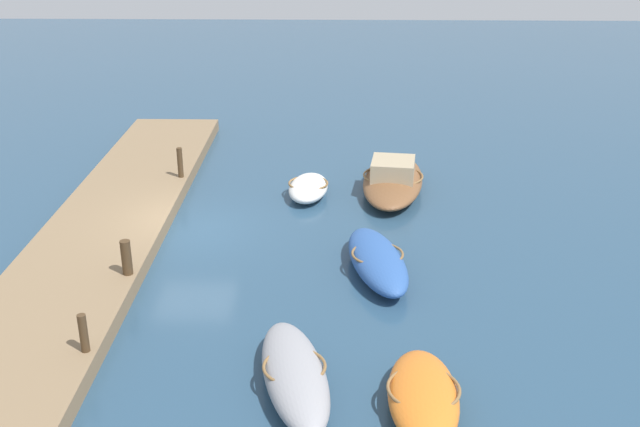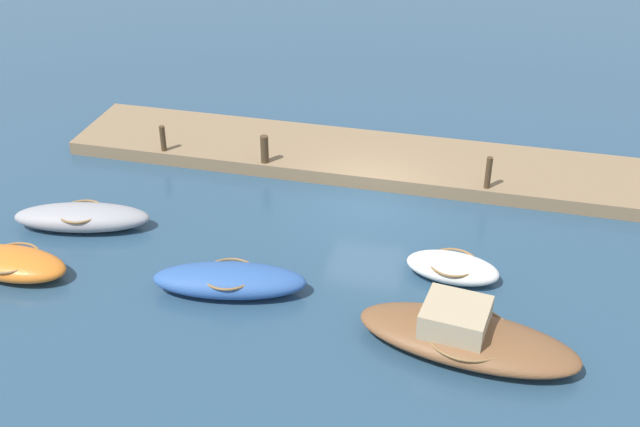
{
  "view_description": "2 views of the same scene",
  "coord_description": "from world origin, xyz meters",
  "px_view_note": "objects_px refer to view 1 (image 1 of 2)",
  "views": [
    {
      "loc": [
        21.54,
        4.5,
        9.81
      ],
      "look_at": [
        1.24,
        4.05,
        1.17
      ],
      "focal_mm": 42.86,
      "sensor_mm": 36.0,
      "label": 1
    },
    {
      "loc": [
        -3.75,
        21.66,
        12.77
      ],
      "look_at": [
        0.88,
        2.92,
        1.12
      ],
      "focal_mm": 44.49,
      "sensor_mm": 36.0,
      "label": 2
    }
  ],
  "objects_px": {
    "motorboat_brown": "(393,179)",
    "mooring_post_mid_west": "(126,257)",
    "rowboat_grey": "(295,374)",
    "dinghy_white": "(308,188)",
    "rowboat_orange": "(423,396)",
    "rowboat_blue": "(377,260)",
    "mooring_post_mid_east": "(84,333)",
    "mooring_post_west": "(180,163)"
  },
  "relations": [
    {
      "from": "rowboat_blue",
      "to": "rowboat_orange",
      "type": "distance_m",
      "value": 6.09
    },
    {
      "from": "motorboat_brown",
      "to": "rowboat_blue",
      "type": "xyz_separation_m",
      "value": [
        6.28,
        -0.84,
        -0.06
      ]
    },
    {
      "from": "motorboat_brown",
      "to": "rowboat_blue",
      "type": "distance_m",
      "value": 6.34
    },
    {
      "from": "rowboat_blue",
      "to": "rowboat_orange",
      "type": "relative_size",
      "value": 1.33
    },
    {
      "from": "mooring_post_west",
      "to": "mooring_post_mid_west",
      "type": "distance_m",
      "value": 7.37
    },
    {
      "from": "mooring_post_mid_west",
      "to": "dinghy_white",
      "type": "bearing_deg",
      "value": 146.26
    },
    {
      "from": "rowboat_blue",
      "to": "mooring_post_mid_west",
      "type": "xyz_separation_m",
      "value": [
        1.07,
        -6.62,
        0.55
      ]
    },
    {
      "from": "mooring_post_mid_east",
      "to": "mooring_post_west",
      "type": "bearing_deg",
      "value": 180.0
    },
    {
      "from": "mooring_post_mid_west",
      "to": "motorboat_brown",
      "type": "bearing_deg",
      "value": 134.57
    },
    {
      "from": "dinghy_white",
      "to": "mooring_post_mid_west",
      "type": "distance_m",
      "value": 8.15
    },
    {
      "from": "rowboat_orange",
      "to": "mooring_post_mid_east",
      "type": "relative_size",
      "value": 3.54
    },
    {
      "from": "rowboat_orange",
      "to": "mooring_post_west",
      "type": "xyz_separation_m",
      "value": [
        -12.36,
        -7.27,
        0.63
      ]
    },
    {
      "from": "rowboat_orange",
      "to": "mooring_post_mid_west",
      "type": "relative_size",
      "value": 3.37
    },
    {
      "from": "motorboat_brown",
      "to": "rowboat_blue",
      "type": "height_order",
      "value": "motorboat_brown"
    },
    {
      "from": "rowboat_orange",
      "to": "rowboat_grey",
      "type": "bearing_deg",
      "value": -102.41
    },
    {
      "from": "rowboat_grey",
      "to": "mooring_post_west",
      "type": "relative_size",
      "value": 3.98
    },
    {
      "from": "mooring_post_west",
      "to": "mooring_post_mid_east",
      "type": "xyz_separation_m",
      "value": [
        11.03,
        0.0,
        -0.08
      ]
    },
    {
      "from": "rowboat_grey",
      "to": "mooring_post_west",
      "type": "bearing_deg",
      "value": -170.9
    },
    {
      "from": "dinghy_white",
      "to": "mooring_post_mid_east",
      "type": "height_order",
      "value": "mooring_post_mid_east"
    },
    {
      "from": "rowboat_orange",
      "to": "mooring_post_mid_west",
      "type": "bearing_deg",
      "value": -122.77
    },
    {
      "from": "rowboat_grey",
      "to": "mooring_post_mid_west",
      "type": "bearing_deg",
      "value": -145.53
    },
    {
      "from": "mooring_post_mid_east",
      "to": "rowboat_orange",
      "type": "bearing_deg",
      "value": 79.67
    },
    {
      "from": "dinghy_white",
      "to": "rowboat_orange",
      "type": "distance_m",
      "value": 12.06
    },
    {
      "from": "motorboat_brown",
      "to": "dinghy_white",
      "type": "bearing_deg",
      "value": -71.32
    },
    {
      "from": "mooring_post_west",
      "to": "mooring_post_mid_west",
      "type": "bearing_deg",
      "value": 0.0
    },
    {
      "from": "mooring_post_mid_east",
      "to": "dinghy_white",
      "type": "bearing_deg",
      "value": 156.57
    },
    {
      "from": "rowboat_grey",
      "to": "mooring_post_mid_east",
      "type": "height_order",
      "value": "mooring_post_mid_east"
    },
    {
      "from": "motorboat_brown",
      "to": "mooring_post_west",
      "type": "height_order",
      "value": "mooring_post_west"
    },
    {
      "from": "motorboat_brown",
      "to": "dinghy_white",
      "type": "xyz_separation_m",
      "value": [
        0.59,
        -2.95,
        -0.12
      ]
    },
    {
      "from": "rowboat_grey",
      "to": "dinghy_white",
      "type": "bearing_deg",
      "value": 168.09
    },
    {
      "from": "dinghy_white",
      "to": "rowboat_orange",
      "type": "relative_size",
      "value": 0.83
    },
    {
      "from": "mooring_post_mid_east",
      "to": "mooring_post_mid_west",
      "type": "bearing_deg",
      "value": 180.0
    },
    {
      "from": "mooring_post_mid_west",
      "to": "mooring_post_mid_east",
      "type": "height_order",
      "value": "mooring_post_mid_west"
    },
    {
      "from": "mooring_post_mid_west",
      "to": "mooring_post_mid_east",
      "type": "relative_size",
      "value": 1.05
    },
    {
      "from": "mooring_post_west",
      "to": "rowboat_orange",
      "type": "bearing_deg",
      "value": 30.46
    },
    {
      "from": "rowboat_grey",
      "to": "motorboat_brown",
      "type": "bearing_deg",
      "value": 153.84
    },
    {
      "from": "mooring_post_west",
      "to": "mooring_post_mid_west",
      "type": "relative_size",
      "value": 1.12
    },
    {
      "from": "rowboat_grey",
      "to": "dinghy_white",
      "type": "distance_m",
      "value": 11.08
    },
    {
      "from": "rowboat_blue",
      "to": "mooring_post_mid_east",
      "type": "distance_m",
      "value": 8.16
    },
    {
      "from": "rowboat_blue",
      "to": "dinghy_white",
      "type": "bearing_deg",
      "value": -170.47
    },
    {
      "from": "motorboat_brown",
      "to": "mooring_post_mid_west",
      "type": "distance_m",
      "value": 10.49
    },
    {
      "from": "rowboat_grey",
      "to": "rowboat_blue",
      "type": "distance_m",
      "value": 5.75
    }
  ]
}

